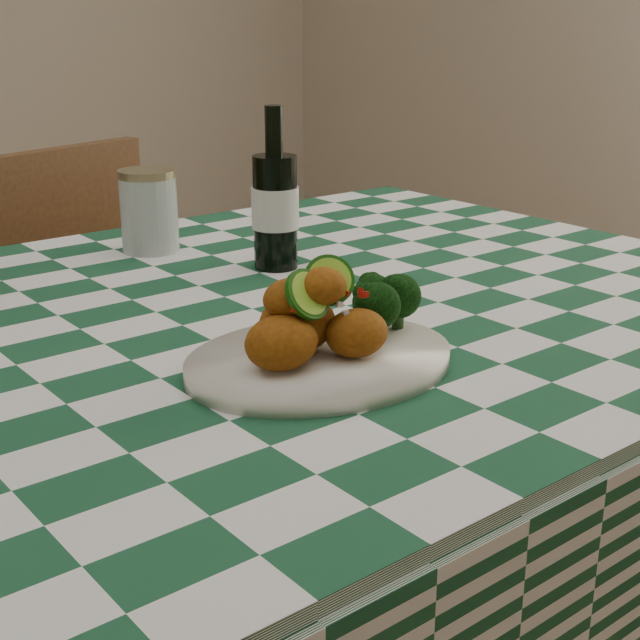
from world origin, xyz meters
TOP-DOWN VIEW (x-y plane):
  - dining_table at (0.00, 0.00)m, footprint 1.66×1.06m
  - plate at (0.04, -0.21)m, footprint 0.33×0.27m
  - fried_chicken_pile at (0.04, -0.21)m, footprint 0.15×0.11m
  - broccoli_side at (0.14, -0.20)m, footprint 0.09×0.09m
  - mason_jar at (0.14, 0.34)m, footprint 0.10×0.10m
  - beer_bottle at (0.24, 0.14)m, footprint 0.07×0.07m
  - wooden_chair_right at (0.27, 0.68)m, footprint 0.50×0.52m

SIDE VIEW (x-z plane):
  - dining_table at x=0.00m, z-range 0.00..0.79m
  - wooden_chair_right at x=0.27m, z-range 0.00..0.89m
  - plate at x=0.04m, z-range 0.79..0.80m
  - broccoli_side at x=0.14m, z-range 0.80..0.87m
  - mason_jar at x=0.14m, z-range 0.79..0.91m
  - fried_chicken_pile at x=0.04m, z-range 0.80..0.90m
  - beer_bottle at x=0.24m, z-range 0.79..1.02m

